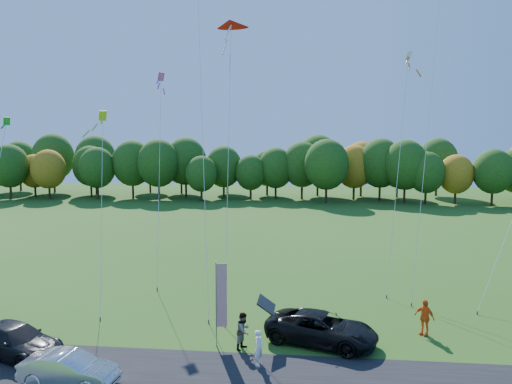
# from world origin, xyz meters

# --- Properties ---
(ground) EXTENTS (160.00, 160.00, 0.00)m
(ground) POSITION_xyz_m (0.00, 0.00, 0.00)
(ground) COLOR #264E14
(asphalt_strip) EXTENTS (90.00, 6.00, 0.01)m
(asphalt_strip) POSITION_xyz_m (0.00, -4.00, 0.01)
(asphalt_strip) COLOR black
(asphalt_strip) RESTS_ON ground
(tree_line) EXTENTS (116.00, 12.00, 10.00)m
(tree_line) POSITION_xyz_m (0.00, 55.00, 0.00)
(tree_line) COLOR #1E4711
(tree_line) RESTS_ON ground
(black_suv) EXTENTS (6.13, 4.27, 1.55)m
(black_suv) POSITION_xyz_m (3.90, 0.52, 0.78)
(black_suv) COLOR black
(black_suv) RESTS_ON ground
(silver_sedan) EXTENTS (4.26, 1.87, 1.36)m
(silver_sedan) POSITION_xyz_m (-6.74, -4.80, 0.68)
(silver_sedan) COLOR silver
(silver_sedan) RESTS_ON ground
(dark_truck_a) EXTENTS (5.58, 3.73, 1.50)m
(dark_truck_a) POSITION_xyz_m (-10.59, -2.44, 0.75)
(dark_truck_a) COLOR black
(dark_truck_a) RESTS_ON ground
(person_tailgate_a) EXTENTS (0.54, 0.68, 1.62)m
(person_tailgate_a) POSITION_xyz_m (0.99, -2.13, 0.81)
(person_tailgate_a) COLOR white
(person_tailgate_a) RESTS_ON ground
(person_tailgate_b) EXTENTS (0.97, 1.08, 1.82)m
(person_tailgate_b) POSITION_xyz_m (0.07, -0.50, 0.91)
(person_tailgate_b) COLOR gray
(person_tailgate_b) RESTS_ON ground
(person_east) EXTENTS (1.13, 1.09, 1.90)m
(person_east) POSITION_xyz_m (9.27, 2.19, 0.95)
(person_east) COLOR orange
(person_east) RESTS_ON ground
(feather_flag) EXTENTS (0.56, 0.18, 4.27)m
(feather_flag) POSITION_xyz_m (-1.11, -0.22, 2.62)
(feather_flag) COLOR #999999
(feather_flag) RESTS_ON ground
(kite_delta_blue) EXTENTS (4.74, 12.02, 32.24)m
(kite_delta_blue) POSITION_xyz_m (-3.80, 8.04, 15.74)
(kite_delta_blue) COLOR #4C3F33
(kite_delta_blue) RESTS_ON ground
(kite_parafoil_orange) EXTENTS (6.52, 13.89, 28.15)m
(kite_parafoil_orange) POSITION_xyz_m (11.77, 13.21, 13.86)
(kite_parafoil_orange) COLOR #4C3F33
(kite_parafoil_orange) RESTS_ON ground
(kite_delta_red) EXTENTS (2.31, 10.25, 19.35)m
(kite_delta_red) POSITION_xyz_m (-1.87, 7.18, 9.84)
(kite_delta_red) COLOR #4C3F33
(kite_delta_red) RESTS_ON ground
(kite_diamond_yellow) EXTENTS (2.83, 7.21, 12.38)m
(kite_diamond_yellow) POSITION_xyz_m (-9.60, 5.66, 5.98)
(kite_diamond_yellow) COLOR #4C3F33
(kite_diamond_yellow) RESTS_ON ground
(kite_diamond_white) EXTENTS (2.68, 6.96, 16.83)m
(kite_diamond_white) POSITION_xyz_m (9.28, 11.19, 8.23)
(kite_diamond_white) COLOR #4C3F33
(kite_diamond_white) RESTS_ON ground
(kite_diamond_pink) EXTENTS (1.93, 7.05, 15.55)m
(kite_diamond_pink) POSITION_xyz_m (-7.60, 11.28, 7.61)
(kite_diamond_pink) COLOR #4C3F33
(kite_diamond_pink) RESTS_ON ground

